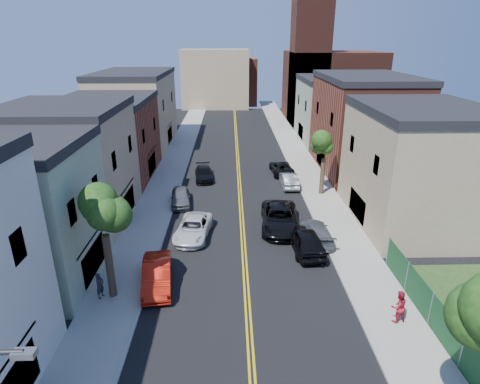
{
  "coord_description": "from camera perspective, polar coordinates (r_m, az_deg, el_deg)",
  "views": [
    {
      "loc": [
        -0.9,
        -5.81,
        14.38
      ],
      "look_at": [
        -0.12,
        25.78,
        2.0
      ],
      "focal_mm": 29.71,
      "sensor_mm": 36.0,
      "label": 1
    }
  ],
  "objects": [
    {
      "name": "bldg_right_tan",
      "position": [
        34.76,
        24.07,
        2.98
      ],
      "size": [
        9.0,
        12.0,
        9.0
      ],
      "primitive_type": "cube",
      "color": "#998466",
      "rests_on": "ground"
    },
    {
      "name": "backdrop_center",
      "position": [
        92.3,
        -0.88,
        15.56
      ],
      "size": [
        10.0,
        8.0,
        10.0
      ],
      "primitive_type": "cube",
      "color": "brown",
      "rests_on": "ground"
    },
    {
      "name": "pedestrian_left",
      "position": [
        24.97,
        -19.47,
        -12.54
      ],
      "size": [
        0.56,
        0.68,
        1.6
      ],
      "primitive_type": "imported",
      "rotation": [
        0.0,
        0.0,
        1.21
      ],
      "color": "#24242B",
      "rests_on": "sidewalk_left"
    },
    {
      "name": "tree_right_far",
      "position": [
        37.88,
        12.2,
        7.76
      ],
      "size": [
        4.4,
        4.4,
        8.03
      ],
      "color": "#312418",
      "rests_on": "sidewalk_right"
    },
    {
      "name": "sidewalk_left",
      "position": [
        48.5,
        -9.67,
        3.93
      ],
      "size": [
        3.2,
        100.0,
        0.15
      ],
      "primitive_type": "cube",
      "color": "gray",
      "rests_on": "ground"
    },
    {
      "name": "grey_car_left",
      "position": [
        36.65,
        -8.53,
        -0.72
      ],
      "size": [
        2.21,
        4.47,
        1.46
      ],
      "primitive_type": "imported",
      "rotation": [
        0.0,
        0.0,
        0.11
      ],
      "color": "#5A5C62",
      "rests_on": "ground"
    },
    {
      "name": "sidewalk_right",
      "position": [
        48.8,
        9.06,
        4.07
      ],
      "size": [
        3.2,
        100.0,
        0.15
      ],
      "primitive_type": "cube",
      "color": "gray",
      "rests_on": "ground"
    },
    {
      "name": "fence_right",
      "position": [
        22.78,
        27.38,
        -17.07
      ],
      "size": [
        0.04,
        15.0,
        1.9
      ],
      "primitive_type": "cube",
      "color": "#143F1E",
      "rests_on": "sidewalk_right"
    },
    {
      "name": "bldg_left_tan_far",
      "position": [
        58.14,
        -14.7,
        11.17
      ],
      "size": [
        9.0,
        16.0,
        9.5
      ],
      "primitive_type": "cube",
      "color": "#998466",
      "rests_on": "ground"
    },
    {
      "name": "bldg_right_palegrn",
      "position": [
        60.56,
        13.1,
        11.22
      ],
      "size": [
        9.0,
        12.0,
        8.5
      ],
      "primitive_type": "cube",
      "color": "gray",
      "rests_on": "ground"
    },
    {
      "name": "red_sedan",
      "position": [
        25.36,
        -11.83,
        -11.51
      ],
      "size": [
        2.31,
        5.01,
        1.59
      ],
      "primitive_type": "imported",
      "rotation": [
        0.0,
        0.0,
        0.13
      ],
      "color": "red",
      "rests_on": "ground"
    },
    {
      "name": "grey_car_right",
      "position": [
        30.52,
        10.89,
        -5.66
      ],
      "size": [
        2.12,
        4.88,
        1.4
      ],
      "primitive_type": "imported",
      "rotation": [
        0.0,
        0.0,
        3.18
      ],
      "color": "#585B5F",
      "rests_on": "ground"
    },
    {
      "name": "black_car_right",
      "position": [
        28.89,
        9.43,
        -6.83
      ],
      "size": [
        2.4,
        5.18,
        1.72
      ],
      "primitive_type": "imported",
      "rotation": [
        0.0,
        0.0,
        3.22
      ],
      "color": "black",
      "rests_on": "ground"
    },
    {
      "name": "bldg_left_palegrn",
      "position": [
        27.39,
        -29.92,
        -3.34
      ],
      "size": [
        9.0,
        8.0,
        8.5
      ],
      "primitive_type": "cube",
      "color": "gray",
      "rests_on": "ground"
    },
    {
      "name": "dark_car_right_far",
      "position": [
        44.93,
        5.97,
        3.51
      ],
      "size": [
        2.53,
        4.96,
        1.34
      ],
      "primitive_type": "imported",
      "rotation": [
        0.0,
        0.0,
        3.21
      ],
      "color": "black",
      "rests_on": "ground"
    },
    {
      "name": "silver_car_right",
      "position": [
        40.98,
        7.03,
        1.75
      ],
      "size": [
        1.63,
        4.4,
        1.44
      ],
      "primitive_type": "imported",
      "rotation": [
        0.0,
        0.0,
        3.17
      ],
      "color": "#999CA0",
      "rests_on": "ground"
    },
    {
      "name": "white_pickup",
      "position": [
        30.72,
        -6.72,
        -5.17
      ],
      "size": [
        3.0,
        5.43,
        1.44
      ],
      "primitive_type": "imported",
      "rotation": [
        0.0,
        0.0,
        -0.12
      ],
      "color": "silver",
      "rests_on": "ground"
    },
    {
      "name": "church",
      "position": [
        75.23,
        12.29,
        15.48
      ],
      "size": [
        16.2,
        14.2,
        22.6
      ],
      "color": "#4C2319",
      "rests_on": "ground"
    },
    {
      "name": "pedestrian_right",
      "position": [
        23.4,
        21.8,
        -15.02
      ],
      "size": [
        1.03,
        0.88,
        1.85
      ],
      "primitive_type": "imported",
      "rotation": [
        0.0,
        0.0,
        3.36
      ],
      "color": "#A31927",
      "rests_on": "sidewalk_right"
    },
    {
      "name": "curb_right",
      "position": [
        48.51,
        7.02,
        4.08
      ],
      "size": [
        0.3,
        100.0,
        0.15
      ],
      "primitive_type": "cube",
      "color": "gray",
      "rests_on": "ground"
    },
    {
      "name": "bldg_left_brick",
      "position": [
        45.03,
        -18.43,
        6.97
      ],
      "size": [
        9.0,
        12.0,
        8.0
      ],
      "primitive_type": "cube",
      "color": "brown",
      "rests_on": "ground"
    },
    {
      "name": "black_car_left",
      "position": [
        42.91,
        -5.22,
        2.64
      ],
      "size": [
        2.28,
        4.66,
        1.31
      ],
      "primitive_type": "imported",
      "rotation": [
        0.0,
        0.0,
        0.1
      ],
      "color": "black",
      "rests_on": "ground"
    },
    {
      "name": "curb_left",
      "position": [
        48.28,
        -7.61,
        3.96
      ],
      "size": [
        0.3,
        100.0,
        0.15
      ],
      "primitive_type": "cube",
      "color": "gray",
      "rests_on": "ground"
    },
    {
      "name": "bldg_right_brick",
      "position": [
        47.22,
        17.23,
        8.99
      ],
      "size": [
        9.0,
        14.0,
        10.0
      ],
      "primitive_type": "cube",
      "color": "brown",
      "rests_on": "ground"
    },
    {
      "name": "black_suv_lane",
      "position": [
        31.94,
        5.74,
        -3.74
      ],
      "size": [
        3.32,
        6.48,
        1.75
      ],
      "primitive_type": "imported",
      "rotation": [
        0.0,
        0.0,
        -0.07
      ],
      "color": "black",
      "rests_on": "ground"
    },
    {
      "name": "bldg_left_tan_near",
      "position": [
        34.91,
        -23.43,
        3.15
      ],
      "size": [
        9.0,
        10.0,
        9.0
      ],
      "primitive_type": "cube",
      "color": "#998466",
      "rests_on": "ground"
    },
    {
      "name": "backdrop_left",
      "position": [
        88.27,
        -3.56,
        15.9
      ],
      "size": [
        14.0,
        8.0,
        12.0
      ],
      "primitive_type": "cube",
      "color": "#998466",
      "rests_on": "ground"
    },
    {
      "name": "tree_left_mid",
      "position": [
        22.42,
        -19.46,
        -0.24
      ],
      "size": [
        5.2,
        5.2,
        9.29
      ],
      "color": "#312418",
      "rests_on": "sidewalk_left"
    }
  ]
}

